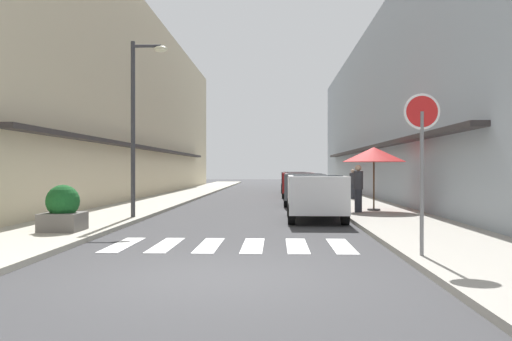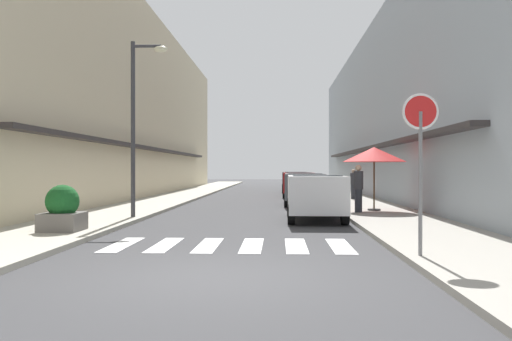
% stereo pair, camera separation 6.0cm
% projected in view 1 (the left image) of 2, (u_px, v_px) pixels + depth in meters
% --- Properties ---
extents(ground_plane, '(109.31, 109.31, 0.00)m').
position_uv_depth(ground_plane, '(258.00, 200.00, 27.66)').
color(ground_plane, '#38383A').
extents(sidewalk_left, '(2.99, 69.56, 0.12)m').
position_uv_depth(sidewalk_left, '(171.00, 198.00, 27.85)').
color(sidewalk_left, '#ADA899').
rests_on(sidewalk_left, ground_plane).
extents(sidewalk_right, '(2.99, 69.56, 0.12)m').
position_uv_depth(sidewalk_right, '(347.00, 199.00, 27.47)').
color(sidewalk_right, '#9E998E').
rests_on(sidewalk_right, ground_plane).
extents(building_row_left, '(5.50, 46.72, 10.99)m').
position_uv_depth(building_row_left, '(108.00, 103.00, 29.48)').
color(building_row_left, beige).
rests_on(building_row_left, ground_plane).
extents(building_row_right, '(5.50, 46.72, 9.91)m').
position_uv_depth(building_row_right, '(414.00, 111.00, 28.78)').
color(building_row_right, '#939EA8').
rests_on(building_row_right, ground_plane).
extents(crosswalk, '(5.20, 2.20, 0.01)m').
position_uv_depth(crosswalk, '(231.00, 245.00, 10.99)').
color(crosswalk, silver).
rests_on(crosswalk, ground_plane).
extents(parked_car_near, '(1.85, 3.99, 1.47)m').
position_uv_depth(parked_car_near, '(315.00, 192.00, 16.39)').
color(parked_car_near, silver).
rests_on(parked_car_near, ground_plane).
extents(parked_car_mid, '(1.90, 4.00, 1.47)m').
position_uv_depth(parked_car_mid, '(304.00, 185.00, 23.22)').
color(parked_car_mid, '#4C5156').
rests_on(parked_car_mid, ground_plane).
extents(parked_car_far, '(1.90, 4.42, 1.47)m').
position_uv_depth(parked_car_far, '(298.00, 182.00, 29.92)').
color(parked_car_far, maroon).
rests_on(parked_car_far, ground_plane).
extents(parked_car_distant, '(1.87, 4.01, 1.47)m').
position_uv_depth(parked_car_distant, '(294.00, 180.00, 35.80)').
color(parked_car_distant, black).
rests_on(parked_car_distant, ground_plane).
extents(round_street_sign, '(0.65, 0.07, 2.89)m').
position_uv_depth(round_street_sign, '(422.00, 131.00, 9.04)').
color(round_street_sign, slate).
rests_on(round_street_sign, sidewalk_right).
extents(street_lamp, '(1.19, 0.28, 5.65)m').
position_uv_depth(street_lamp, '(139.00, 110.00, 16.31)').
color(street_lamp, '#38383D').
rests_on(street_lamp, sidewalk_left).
extents(cafe_umbrella, '(2.35, 2.35, 2.36)m').
position_uv_depth(cafe_umbrella, '(374.00, 155.00, 18.91)').
color(cafe_umbrella, '#262626').
rests_on(cafe_umbrella, sidewalk_right).
extents(planter_corner, '(0.96, 0.96, 1.15)m').
position_uv_depth(planter_corner, '(63.00, 210.00, 12.66)').
color(planter_corner, slate).
rests_on(planter_corner, sidewalk_left).
extents(pedestrian_walking_near, '(0.34, 0.34, 1.69)m').
position_uv_depth(pedestrian_walking_near, '(358.00, 187.00, 18.09)').
color(pedestrian_walking_near, '#282B33').
rests_on(pedestrian_walking_near, sidewalk_right).
extents(pedestrian_walking_far, '(0.34, 0.34, 1.54)m').
position_uv_depth(pedestrian_walking_far, '(353.00, 183.00, 26.14)').
color(pedestrian_walking_far, '#282B33').
rests_on(pedestrian_walking_far, sidewalk_right).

